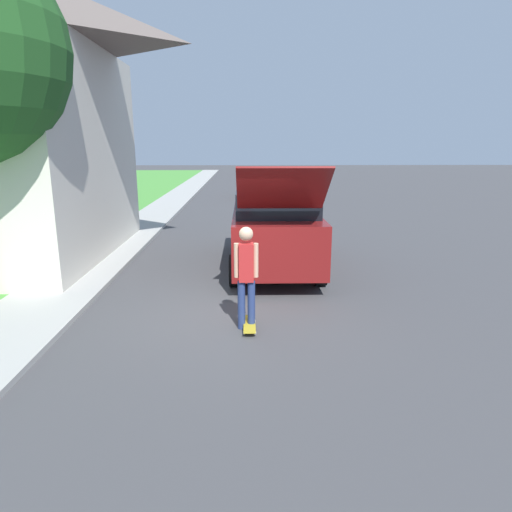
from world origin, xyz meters
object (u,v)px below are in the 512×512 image
skateboarder (246,273)px  skateboard (249,324)px  car_down_street (265,186)px  suv_parked (274,224)px

skateboarder → skateboard: size_ratio=2.21×
car_down_street → skateboarder: bearing=-93.4°
skateboard → suv_parked: bearing=80.8°
skateboarder → skateboard: 0.93m
car_down_street → skateboarder: skateboarder is taller
car_down_street → skateboarder: size_ratio=2.26×
suv_parked → skateboard: (-0.66, -4.07, -1.06)m
suv_parked → car_down_street: suv_parked is taller
car_down_street → skateboard: 20.04m
suv_parked → skateboarder: size_ratio=3.23×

